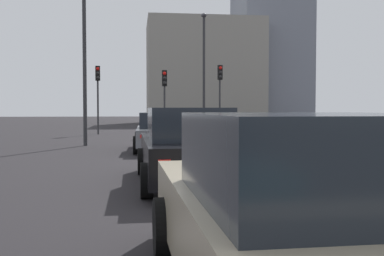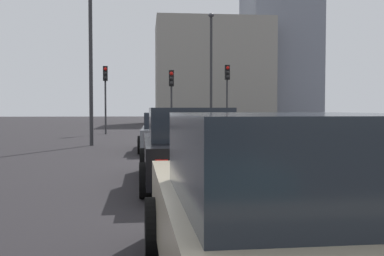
{
  "view_description": "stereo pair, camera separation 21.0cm",
  "coord_description": "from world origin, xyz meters",
  "px_view_note": "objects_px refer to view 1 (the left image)",
  "views": [
    {
      "loc": [
        -9.12,
        1.12,
        1.6
      ],
      "look_at": [
        -0.17,
        0.03,
        1.21
      ],
      "focal_mm": 42.55,
      "sensor_mm": 36.0,
      "label": 1
    },
    {
      "loc": [
        -9.14,
        0.92,
        1.6
      ],
      "look_at": [
        -0.17,
        0.03,
        1.21
      ],
      "focal_mm": 42.55,
      "sensor_mm": 36.0,
      "label": 2
    }
  ],
  "objects_px": {
    "traffic_light_far_left": "(220,85)",
    "car_black_second": "(187,148)",
    "traffic_light_near_left": "(98,85)",
    "traffic_light_near_right": "(165,89)",
    "car_grey_lead": "(161,132)",
    "street_lamp_far": "(204,63)",
    "street_lamp_kerbside": "(84,46)",
    "car_beige_third": "(302,219)"
  },
  "relations": [
    {
      "from": "traffic_light_far_left",
      "to": "car_black_second",
      "type": "bearing_deg",
      "value": -16.99
    },
    {
      "from": "traffic_light_near_left",
      "to": "car_black_second",
      "type": "bearing_deg",
      "value": 2.29
    },
    {
      "from": "traffic_light_near_right",
      "to": "traffic_light_far_left",
      "type": "height_order",
      "value": "traffic_light_far_left"
    },
    {
      "from": "car_grey_lead",
      "to": "street_lamp_far",
      "type": "relative_size",
      "value": 0.62
    },
    {
      "from": "car_grey_lead",
      "to": "traffic_light_far_left",
      "type": "xyz_separation_m",
      "value": [
        10.44,
        -4.21,
        2.34
      ]
    },
    {
      "from": "traffic_light_near_left",
      "to": "street_lamp_kerbside",
      "type": "xyz_separation_m",
      "value": [
        -8.57,
        -0.16,
        1.23
      ]
    },
    {
      "from": "car_black_second",
      "to": "car_beige_third",
      "type": "height_order",
      "value": "car_black_second"
    },
    {
      "from": "traffic_light_near_left",
      "to": "traffic_light_far_left",
      "type": "xyz_separation_m",
      "value": [
        -0.71,
        -7.45,
        0.05
      ]
    },
    {
      "from": "car_beige_third",
      "to": "traffic_light_near_right",
      "type": "bearing_deg",
      "value": -2.23
    },
    {
      "from": "traffic_light_near_left",
      "to": "traffic_light_far_left",
      "type": "height_order",
      "value": "traffic_light_far_left"
    },
    {
      "from": "car_beige_third",
      "to": "traffic_light_near_left",
      "type": "bearing_deg",
      "value": 6.77
    },
    {
      "from": "car_beige_third",
      "to": "traffic_light_near_right",
      "type": "distance_m",
      "value": 22.43
    },
    {
      "from": "car_black_second",
      "to": "traffic_light_near_right",
      "type": "bearing_deg",
      "value": -2.63
    },
    {
      "from": "traffic_light_near_left",
      "to": "street_lamp_far",
      "type": "bearing_deg",
      "value": 79.24
    },
    {
      "from": "car_beige_third",
      "to": "street_lamp_far",
      "type": "height_order",
      "value": "street_lamp_far"
    },
    {
      "from": "car_grey_lead",
      "to": "traffic_light_far_left",
      "type": "distance_m",
      "value": 11.5
    },
    {
      "from": "street_lamp_kerbside",
      "to": "car_grey_lead",
      "type": "bearing_deg",
      "value": -129.94
    },
    {
      "from": "traffic_light_near_left",
      "to": "traffic_light_far_left",
      "type": "bearing_deg",
      "value": 76.71
    },
    {
      "from": "car_black_second",
      "to": "street_lamp_far",
      "type": "height_order",
      "value": "street_lamp_far"
    },
    {
      "from": "traffic_light_far_left",
      "to": "street_lamp_far",
      "type": "height_order",
      "value": "street_lamp_far"
    },
    {
      "from": "traffic_light_near_left",
      "to": "car_grey_lead",
      "type": "bearing_deg",
      "value": 8.33
    },
    {
      "from": "traffic_light_near_right",
      "to": "street_lamp_far",
      "type": "bearing_deg",
      "value": 133.29
    },
    {
      "from": "traffic_light_near_left",
      "to": "traffic_light_near_right",
      "type": "bearing_deg",
      "value": 48.05
    },
    {
      "from": "street_lamp_kerbside",
      "to": "street_lamp_far",
      "type": "height_order",
      "value": "street_lamp_far"
    },
    {
      "from": "street_lamp_far",
      "to": "car_beige_third",
      "type": "bearing_deg",
      "value": 173.26
    },
    {
      "from": "car_beige_third",
      "to": "street_lamp_far",
      "type": "relative_size",
      "value": 0.65
    },
    {
      "from": "car_beige_third",
      "to": "car_black_second",
      "type": "bearing_deg",
      "value": 0.52
    },
    {
      "from": "car_beige_third",
      "to": "traffic_light_far_left",
      "type": "xyz_separation_m",
      "value": [
        24.28,
        -3.87,
        2.3
      ]
    },
    {
      "from": "car_grey_lead",
      "to": "traffic_light_near_left",
      "type": "xyz_separation_m",
      "value": [
        11.14,
        3.24,
        2.3
      ]
    },
    {
      "from": "car_black_second",
      "to": "street_lamp_far",
      "type": "bearing_deg",
      "value": -10.3
    },
    {
      "from": "traffic_light_near_left",
      "to": "street_lamp_kerbside",
      "type": "relative_size",
      "value": 0.58
    },
    {
      "from": "traffic_light_near_left",
      "to": "street_lamp_far",
      "type": "relative_size",
      "value": 0.56
    },
    {
      "from": "traffic_light_far_left",
      "to": "traffic_light_near_left",
      "type": "bearing_deg",
      "value": -99.77
    },
    {
      "from": "traffic_light_far_left",
      "to": "street_lamp_far",
      "type": "distance_m",
      "value": 1.68
    },
    {
      "from": "car_beige_third",
      "to": "traffic_light_far_left",
      "type": "distance_m",
      "value": 24.69
    },
    {
      "from": "street_lamp_far",
      "to": "car_black_second",
      "type": "bearing_deg",
      "value": 170.44
    },
    {
      "from": "traffic_light_near_left",
      "to": "street_lamp_kerbside",
      "type": "height_order",
      "value": "street_lamp_kerbside"
    },
    {
      "from": "street_lamp_kerbside",
      "to": "traffic_light_near_left",
      "type": "bearing_deg",
      "value": 1.09
    },
    {
      "from": "street_lamp_kerbside",
      "to": "car_beige_third",
      "type": "bearing_deg",
      "value": -168.24
    },
    {
      "from": "traffic_light_near_right",
      "to": "street_lamp_far",
      "type": "relative_size",
      "value": 0.5
    },
    {
      "from": "traffic_light_far_left",
      "to": "street_lamp_far",
      "type": "xyz_separation_m",
      "value": [
        0.38,
        0.95,
        1.33
      ]
    },
    {
      "from": "car_grey_lead",
      "to": "street_lamp_kerbside",
      "type": "height_order",
      "value": "street_lamp_kerbside"
    }
  ]
}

